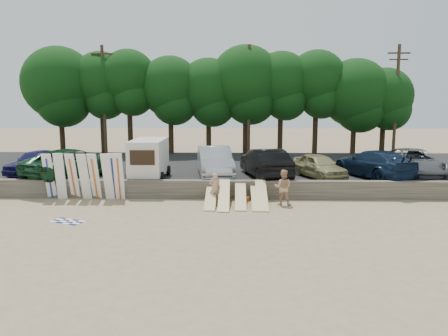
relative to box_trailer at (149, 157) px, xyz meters
The scene contains 31 objects.
ground 6.85m from the box_trailer, 50.13° to the right, with size 120.00×120.00×0.00m, color tan.
seawall 4.90m from the box_trailer, 25.77° to the right, with size 44.00×0.50×1.00m, color #6B6356.
parking_lot 7.09m from the box_trailer, 52.49° to the left, with size 44.00×14.50×0.70m, color #282828.
treeline 13.72m from the box_trailer, 73.42° to the left, with size 33.15×6.73×9.22m.
utility_poles 13.06m from the box_trailer, 60.53° to the left, with size 25.80×0.26×9.00m.
box_trailer is the anchor object (origin of this frame).
car_0 7.60m from the box_trailer, 168.65° to the left, with size 1.81×4.50×1.53m, color #18164E.
car_1 4.76m from the box_trailer, behind, with size 2.87×6.22×1.73m, color #163E23.
car_2 3.98m from the box_trailer, 13.78° to the left, with size 1.90×5.45×1.79m, color #9D9DA2.
car_3 6.92m from the box_trailer, ahead, with size 1.85×5.32×1.75m, color black.
car_4 10.12m from the box_trailer, ahead, with size 1.70×4.23×1.44m, color tan.
car_5 13.45m from the box_trailer, ahead, with size 2.32×5.70×1.66m, color #0E1D34.
car_6 16.02m from the box_trailer, ahead, with size 2.73×5.93×1.65m, color #4D5052.
surfboard_upright_0 5.56m from the box_trailer, 152.50° to the right, with size 0.50×0.06×2.60m, color white.
surfboard_upright_1 5.06m from the box_trailer, 148.56° to the right, with size 0.50×0.06×2.60m, color white.
surfboard_upright_2 4.48m from the box_trailer, 145.07° to the right, with size 0.50×0.06×2.60m, color white.
surfboard_upright_3 4.02m from the box_trailer, 138.86° to the right, with size 0.50×0.06×2.60m, color white.
surfboard_upright_4 3.60m from the box_trailer, 133.89° to the right, with size 0.50×0.06×2.60m, color white.
surfboard_upright_5 3.22m from the box_trailer, 123.04° to the right, with size 0.50×0.06×2.60m, color white.
surfboard_upright_6 2.96m from the box_trailer, 120.70° to the right, with size 0.50×0.06×2.60m, color white.
surfboard_upright_7 2.89m from the box_trailer, 113.75° to the right, with size 0.50×0.06×2.60m, color white.
surfboard_low_0 5.39m from the box_trailer, 41.81° to the right, with size 0.56×3.00×0.07m, color beige.
surfboard_low_1 6.01m from the box_trailer, 39.17° to the right, with size 0.56×3.00×0.07m, color beige.
surfboard_low_2 6.54m from the box_trailer, 32.60° to the right, with size 0.56×3.00×0.07m, color beige.
surfboard_low_3 7.29m from the box_trailer, 29.53° to the right, with size 0.56×3.00×0.07m, color beige.
surfboard_low_4 7.49m from the box_trailer, 28.81° to the right, with size 0.56×3.00×0.07m, color beige.
beachgoer_a 5.26m from the box_trailer, 37.89° to the right, with size 0.58×0.38×1.60m, color tan.
beachgoer_b 8.35m from the box_trailer, 24.57° to the right, with size 0.89×0.69×1.83m, color tan.
cooler 5.73m from the box_trailer, 31.23° to the right, with size 0.38×0.30×0.32m, color green.
gear_bag 6.54m from the box_trailer, 24.81° to the right, with size 0.30×0.25×0.22m, color orange.
beach_towel 7.43m from the box_trailer, 109.17° to the right, with size 1.50×1.50×0.00m, color white.
Camera 1 is at (0.87, -20.29, 5.40)m, focal length 35.00 mm.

